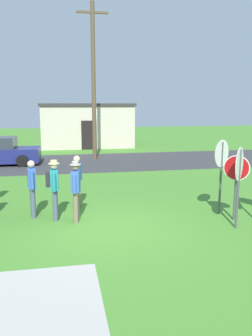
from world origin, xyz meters
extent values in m
plane|color=#47842D|center=(0.00, 0.00, 0.00)|extent=(80.00, 80.00, 0.00)
cube|color=#38383A|center=(0.00, 10.71, 0.00)|extent=(60.00, 6.40, 0.01)
cube|color=#ADAAA3|center=(-2.15, -3.23, 0.00)|extent=(3.20, 2.40, 0.01)
cube|color=beige|center=(0.85, 18.42, 1.56)|extent=(6.83, 4.25, 3.12)
cube|color=#383333|center=(0.85, 18.42, 3.22)|extent=(7.03, 4.45, 0.20)
cube|color=black|center=(0.85, 16.27, 1.05)|extent=(1.10, 0.08, 2.10)
cylinder|color=brown|center=(0.81, 11.73, 4.46)|extent=(0.24, 0.24, 8.93)
cube|color=brown|center=(0.81, 11.73, 8.33)|extent=(1.80, 0.12, 0.12)
cube|color=navy|center=(-4.50, 10.84, 0.53)|extent=(4.36, 1.96, 0.76)
cylinder|color=black|center=(-3.13, 11.69, 0.32)|extent=(0.65, 0.24, 0.64)
cylinder|color=black|center=(-3.20, 9.89, 0.32)|extent=(0.65, 0.24, 0.64)
cylinder|color=#474C4C|center=(3.49, 0.57, 1.10)|extent=(0.10, 0.10, 2.19)
cylinder|color=white|center=(3.49, 0.57, 1.86)|extent=(0.66, 0.49, 0.81)
cylinder|color=#B70F14|center=(3.48, 0.58, 1.86)|extent=(0.61, 0.45, 0.75)
cylinder|color=#474C4C|center=(3.67, 0.01, 0.91)|extent=(0.10, 0.10, 1.82)
cylinder|color=white|center=(3.67, 0.01, 1.52)|extent=(0.61, 0.40, 0.72)
cylinder|color=#B70F14|center=(3.67, 0.00, 1.52)|extent=(0.57, 0.38, 0.67)
cylinder|color=#474C4C|center=(3.40, -0.62, 1.06)|extent=(0.10, 0.10, 2.13)
cylinder|color=white|center=(3.40, -0.62, 1.75)|extent=(0.60, 0.69, 0.90)
cylinder|color=#B70F14|center=(3.39, -0.61, 1.75)|extent=(0.56, 0.64, 0.84)
cylinder|color=#7A6B56|center=(-0.65, 2.15, 0.44)|extent=(0.14, 0.14, 0.88)
cylinder|color=#7A6B56|center=(-0.72, 1.95, 0.44)|extent=(0.14, 0.14, 0.88)
cube|color=#3860B7|center=(-0.69, 2.05, 1.17)|extent=(0.32, 0.41, 0.58)
cylinder|color=#3860B7|center=(-0.61, 2.28, 1.15)|extent=(0.09, 0.09, 0.52)
cylinder|color=#3860B7|center=(-0.76, 1.82, 1.15)|extent=(0.09, 0.09, 0.52)
sphere|color=beige|center=(-0.69, 2.05, 1.58)|extent=(0.21, 0.21, 0.21)
cylinder|color=#4C5670|center=(-1.37, 1.10, 0.44)|extent=(0.14, 0.14, 0.88)
cylinder|color=#4C5670|center=(-1.38, 0.88, 0.44)|extent=(0.14, 0.14, 0.88)
cube|color=teal|center=(-1.37, 0.99, 1.17)|extent=(0.22, 0.36, 0.58)
cylinder|color=teal|center=(-1.37, 1.23, 1.15)|extent=(0.09, 0.09, 0.52)
cylinder|color=teal|center=(-1.38, 0.75, 1.15)|extent=(0.09, 0.09, 0.52)
sphere|color=beige|center=(-1.37, 0.99, 1.58)|extent=(0.21, 0.21, 0.21)
cylinder|color=beige|center=(-1.37, 0.99, 1.64)|extent=(0.31, 0.31, 0.02)
cylinder|color=beige|center=(-1.37, 0.99, 1.69)|extent=(0.19, 0.19, 0.09)
cube|color=#232328|center=(-1.54, 0.99, 1.19)|extent=(0.14, 0.26, 0.40)
cylinder|color=#4C5670|center=(-2.04, 1.47, 0.44)|extent=(0.14, 0.14, 0.88)
cylinder|color=#4C5670|center=(-2.01, 1.25, 0.44)|extent=(0.14, 0.14, 0.88)
cube|color=#3860B7|center=(-2.03, 1.36, 1.17)|extent=(0.27, 0.39, 0.58)
cylinder|color=#3860B7|center=(-2.06, 1.60, 1.15)|extent=(0.09, 0.09, 0.52)
cylinder|color=#3860B7|center=(-1.99, 1.12, 1.15)|extent=(0.09, 0.09, 0.52)
sphere|color=beige|center=(-2.03, 1.36, 1.58)|extent=(0.21, 0.21, 0.21)
cylinder|color=#7A6B56|center=(-0.77, 0.80, 0.44)|extent=(0.14, 0.14, 0.88)
cylinder|color=#7A6B56|center=(-0.81, 0.58, 0.44)|extent=(0.14, 0.14, 0.88)
cube|color=#3860B7|center=(-0.79, 0.69, 1.17)|extent=(0.29, 0.40, 0.58)
cylinder|color=#3860B7|center=(-0.74, 0.92, 1.15)|extent=(0.09, 0.09, 0.52)
cylinder|color=#3860B7|center=(-0.84, 0.45, 1.15)|extent=(0.09, 0.09, 0.52)
sphere|color=#9E7051|center=(-0.79, 0.69, 1.58)|extent=(0.21, 0.21, 0.21)
cylinder|color=gray|center=(-0.79, 0.69, 1.64)|extent=(0.31, 0.31, 0.02)
cylinder|color=gray|center=(-0.79, 0.69, 1.69)|extent=(0.19, 0.19, 0.09)
camera|label=1|loc=(-1.14, -8.70, 3.29)|focal=36.67mm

